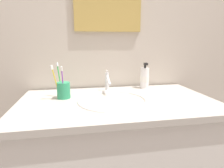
# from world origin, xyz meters

# --- Properties ---
(tiled_wall_back) EXTENTS (2.32, 0.04, 2.40)m
(tiled_wall_back) POSITION_xyz_m (0.00, 0.36, 1.20)
(tiled_wall_back) COLOR beige
(tiled_wall_back) RESTS_ON ground
(sink_basin) EXTENTS (0.41, 0.41, 0.10)m
(sink_basin) POSITION_xyz_m (-0.03, -0.01, 0.87)
(sink_basin) COLOR white
(sink_basin) RESTS_ON vanity_counter
(faucet) EXTENTS (0.02, 0.15, 0.14)m
(faucet) POSITION_xyz_m (-0.03, 0.19, 0.98)
(faucet) COLOR silver
(faucet) RESTS_ON sink_basin
(toothbrush_cup) EXTENTS (0.08, 0.08, 0.10)m
(toothbrush_cup) POSITION_xyz_m (-0.31, 0.09, 0.95)
(toothbrush_cup) COLOR #2D9966
(toothbrush_cup) RESTS_ON vanity_counter
(toothbrush_purple) EXTENTS (0.01, 0.04, 0.19)m
(toothbrush_purple) POSITION_xyz_m (-0.31, 0.06, 1.02)
(toothbrush_purple) COLOR purple
(toothbrush_purple) RESTS_ON toothbrush_cup
(toothbrush_yellow) EXTENTS (0.05, 0.03, 0.20)m
(toothbrush_yellow) POSITION_xyz_m (-0.35, 0.08, 1.02)
(toothbrush_yellow) COLOR yellow
(toothbrush_yellow) RESTS_ON toothbrush_cup
(toothbrush_green) EXTENTS (0.04, 0.04, 0.20)m
(toothbrush_green) POSITION_xyz_m (-0.33, 0.13, 1.03)
(toothbrush_green) COLOR green
(toothbrush_green) RESTS_ON toothbrush_cup
(soap_dispenser) EXTENTS (0.06, 0.06, 0.18)m
(soap_dispenser) POSITION_xyz_m (0.25, 0.25, 0.98)
(soap_dispenser) COLOR white
(soap_dispenser) RESTS_ON vanity_counter
(wall_mirror) EXTENTS (0.46, 0.02, 0.40)m
(wall_mirror) POSITION_xyz_m (0.00, 0.33, 1.50)
(wall_mirror) COLOR tan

